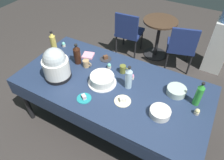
{
  "coord_description": "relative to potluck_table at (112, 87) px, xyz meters",
  "views": [
    {
      "loc": [
        0.83,
        -1.47,
        2.37
      ],
      "look_at": [
        0.0,
        0.0,
        0.8
      ],
      "focal_mm": 32.96,
      "sensor_mm": 36.0,
      "label": 1
    }
  ],
  "objects": [
    {
      "name": "cupcake_mint",
      "position": [
        -0.16,
        0.22,
        0.09
      ],
      "size": [
        0.05,
        0.05,
        0.07
      ],
      "color": "beige",
      "rests_on": "potluck_table"
    },
    {
      "name": "water_cooler",
      "position": [
        0.97,
        1.91,
        -0.1
      ],
      "size": [
        0.32,
        0.32,
        1.24
      ],
      "color": "silver",
      "rests_on": "ground"
    },
    {
      "name": "soda_bottle_lime_soda",
      "position": [
        0.9,
        0.16,
        0.2
      ],
      "size": [
        0.07,
        0.07,
        0.29
      ],
      "color": "green",
      "rests_on": "potluck_table"
    },
    {
      "name": "maroon_chair_right",
      "position": [
        0.42,
        1.58,
        -0.2
      ],
      "size": [
        0.54,
        0.54,
        0.85
      ],
      "color": "navy",
      "rests_on": "ground"
    },
    {
      "name": "coffee_mug_olive",
      "position": [
        0.02,
        0.23,
        0.11
      ],
      "size": [
        0.12,
        0.07,
        0.1
      ],
      "color": "olive",
      "rests_on": "potluck_table"
    },
    {
      "name": "cupcake_berry",
      "position": [
        0.16,
        0.18,
        0.09
      ],
      "size": [
        0.05,
        0.05,
        0.07
      ],
      "color": "beige",
      "rests_on": "potluck_table"
    },
    {
      "name": "soda_bottle_cola",
      "position": [
        -0.56,
        0.12,
        0.19
      ],
      "size": [
        0.09,
        0.09,
        0.27
      ],
      "color": "#33190F",
      "rests_on": "potluck_table"
    },
    {
      "name": "coffee_mug_tan",
      "position": [
        -0.42,
        0.11,
        0.11
      ],
      "size": [
        0.12,
        0.08,
        0.09
      ],
      "color": "tan",
      "rests_on": "potluck_table"
    },
    {
      "name": "cupcake_rose",
      "position": [
        -0.96,
        0.32,
        0.09
      ],
      "size": [
        0.05,
        0.05,
        0.07
      ],
      "color": "beige",
      "rests_on": "potluck_table"
    },
    {
      "name": "paper_napkin_stack",
      "position": [
        -0.53,
        0.3,
        0.07
      ],
      "size": [
        0.17,
        0.17,
        0.02
      ],
      "primitive_type": "cube",
      "rotation": [
        0.0,
        0.0,
        0.29
      ],
      "color": "pink",
      "rests_on": "potluck_table"
    },
    {
      "name": "frosted_layer_cake",
      "position": [
        -0.1,
        -0.05,
        0.12
      ],
      "size": [
        0.32,
        0.32,
        0.11
      ],
      "color": "silver",
      "rests_on": "potluck_table"
    },
    {
      "name": "round_cafe_table",
      "position": [
        -0.05,
        1.81,
        -0.19
      ],
      "size": [
        0.6,
        0.6,
        0.72
      ],
      "color": "#473323",
      "rests_on": "ground"
    },
    {
      "name": "ceramic_snack_bowl",
      "position": [
        0.62,
        -0.16,
        0.1
      ],
      "size": [
        0.2,
        0.2,
        0.07
      ],
      "primitive_type": "cylinder",
      "color": "silver",
      "rests_on": "potluck_table"
    },
    {
      "name": "slow_cooker",
      "position": [
        -0.61,
        -0.21,
        0.24
      ],
      "size": [
        0.31,
        0.31,
        0.39
      ],
      "color": "black",
      "rests_on": "potluck_table"
    },
    {
      "name": "cupcake_cocoa",
      "position": [
        0.94,
        0.03,
        0.09
      ],
      "size": [
        0.05,
        0.05,
        0.07
      ],
      "color": "beige",
      "rests_on": "potluck_table"
    },
    {
      "name": "potluck_table",
      "position": [
        0.0,
        0.0,
        0.0
      ],
      "size": [
        2.2,
        1.1,
        0.75
      ],
      "color": "navy",
      "rests_on": "ground"
    },
    {
      "name": "glass_salad_bowl",
      "position": [
        0.68,
        0.2,
        0.1
      ],
      "size": [
        0.21,
        0.21,
        0.07
      ],
      "primitive_type": "cylinder",
      "color": "#B2C6BC",
      "rests_on": "potluck_table"
    },
    {
      "name": "dessert_plate_charcoal",
      "position": [
        -0.29,
        0.35,
        0.08
      ],
      "size": [
        0.15,
        0.15,
        0.06
      ],
      "color": "#2D2D33",
      "rests_on": "potluck_table"
    },
    {
      "name": "soda_bottle_water",
      "position": [
        0.18,
        0.04,
        0.19
      ],
      "size": [
        0.08,
        0.08,
        0.29
      ],
      "color": "silver",
      "rests_on": "potluck_table"
    },
    {
      "name": "ground",
      "position": [
        0.0,
        0.0,
        -0.69
      ],
      "size": [
        9.0,
        9.0,
        0.0
      ],
      "primitive_type": "plane",
      "color": "#383330"
    },
    {
      "name": "soda_bottle_ginger_ale",
      "position": [
        -0.93,
        0.13,
        0.22
      ],
      "size": [
        0.07,
        0.07,
        0.34
      ],
      "color": "gold",
      "rests_on": "potluck_table"
    },
    {
      "name": "maroon_chair_left",
      "position": [
        -0.54,
        1.58,
        -0.2
      ],
      "size": [
        0.47,
        0.47,
        0.85
      ],
      "color": "navy",
      "rests_on": "ground"
    },
    {
      "name": "dessert_plate_teal",
      "position": [
        -0.14,
        -0.35,
        0.07
      ],
      "size": [
        0.16,
        0.16,
        0.05
      ],
      "color": "teal",
      "rests_on": "potluck_table"
    },
    {
      "name": "dessert_plate_cream",
      "position": [
        0.23,
        -0.18,
        0.08
      ],
      "size": [
        0.18,
        0.18,
        0.06
      ],
      "color": "beige",
      "rests_on": "potluck_table"
    }
  ]
}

